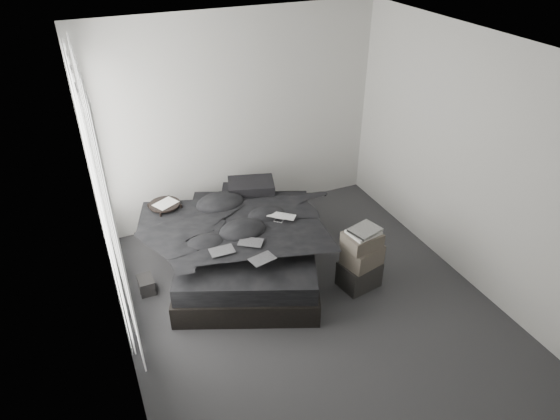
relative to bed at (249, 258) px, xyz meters
name	(u,v)px	position (x,y,z in m)	size (l,w,h in m)	color
floor	(311,309)	(0.34, -0.90, -0.13)	(3.60, 4.20, 0.01)	#2F2F31
ceiling	(322,54)	(0.34, -0.90, 2.47)	(3.60, 4.20, 0.01)	white
wall_back	(237,120)	(0.34, 1.20, 1.17)	(3.60, 0.01, 2.60)	silver
wall_front	(484,377)	(0.34, -3.00, 1.17)	(3.60, 0.01, 2.60)	silver
wall_left	(108,250)	(-1.46, -0.90, 1.17)	(0.01, 4.20, 2.60)	silver
wall_right	(474,165)	(2.14, -0.90, 1.17)	(0.01, 4.20, 2.60)	silver
window_left	(96,190)	(-1.44, 0.00, 1.22)	(0.02, 2.00, 2.30)	white
curtain_left	(103,196)	(-1.39, 0.00, 1.15)	(0.06, 2.12, 2.48)	white
bed	(249,258)	(0.00, 0.00, 0.00)	(1.46, 1.93, 0.26)	black
mattress	(248,242)	(0.00, 0.00, 0.23)	(1.41, 1.87, 0.21)	black
duvet	(247,228)	(-0.02, -0.04, 0.45)	(1.42, 1.65, 0.22)	black
pillow_lower	(246,194)	(0.24, 0.71, 0.40)	(0.58, 0.39, 0.13)	black
pillow_upper	(251,186)	(0.30, 0.67, 0.53)	(0.54, 0.37, 0.12)	black
laptop	(280,213)	(0.35, -0.09, 0.57)	(0.31, 0.20, 0.02)	silver
comic_a	(222,245)	(-0.41, -0.39, 0.57)	(0.24, 0.16, 0.01)	black
comic_b	(250,236)	(-0.10, -0.36, 0.57)	(0.24, 0.16, 0.01)	black
comic_c	(262,252)	(-0.09, -0.67, 0.58)	(0.24, 0.16, 0.01)	black
side_stand	(168,228)	(-0.75, 0.69, 0.19)	(0.35, 0.35, 0.65)	black
papers	(166,204)	(-0.74, 0.69, 0.52)	(0.25, 0.19, 0.01)	white
floor_books	(146,285)	(-1.15, 0.07, -0.05)	(0.16, 0.23, 0.16)	black
box_lower	(359,274)	(0.99, -0.76, 0.02)	(0.40, 0.31, 0.30)	black
box_mid	(362,255)	(1.00, -0.77, 0.28)	(0.38, 0.30, 0.23)	#544C42
box_upper	(362,240)	(0.98, -0.76, 0.47)	(0.36, 0.29, 0.16)	#544C42
art_book_white	(364,232)	(0.99, -0.76, 0.57)	(0.31, 0.24, 0.03)	silver
art_book_snake	(365,230)	(1.00, -0.77, 0.60)	(0.30, 0.24, 0.03)	silver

